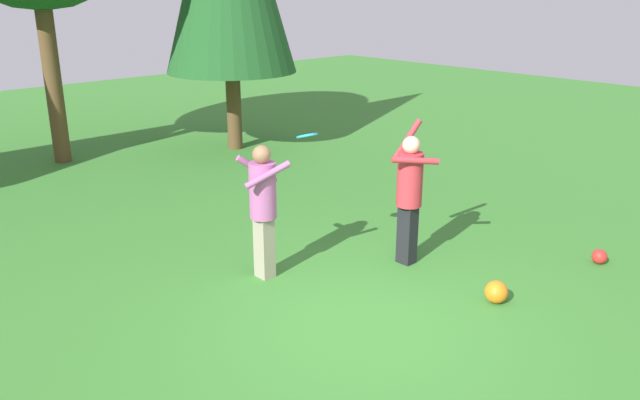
{
  "coord_description": "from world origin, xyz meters",
  "views": [
    {
      "loc": [
        -4.65,
        -4.27,
        3.61
      ],
      "look_at": [
        0.49,
        1.27,
        1.05
      ],
      "focal_mm": 35.98,
      "sensor_mm": 36.0,
      "label": 1
    }
  ],
  "objects_px": {
    "person_thrower": "(409,189)",
    "frisbee": "(307,136)",
    "person_catcher": "(263,201)",
    "ball_red": "(599,257)",
    "ball_orange": "(496,292)"
  },
  "relations": [
    {
      "from": "person_thrower",
      "to": "ball_orange",
      "type": "bearing_deg",
      "value": 120.27
    },
    {
      "from": "ball_orange",
      "to": "frisbee",
      "type": "bearing_deg",
      "value": 113.85
    },
    {
      "from": "frisbee",
      "to": "ball_orange",
      "type": "relative_size",
      "value": 1.12
    },
    {
      "from": "person_catcher",
      "to": "ball_orange",
      "type": "height_order",
      "value": "person_catcher"
    },
    {
      "from": "person_catcher",
      "to": "ball_orange",
      "type": "xyz_separation_m",
      "value": [
        1.57,
        -2.44,
        -0.9
      ]
    },
    {
      "from": "ball_red",
      "to": "frisbee",
      "type": "bearing_deg",
      "value": 139.29
    },
    {
      "from": "person_catcher",
      "to": "frisbee",
      "type": "bearing_deg",
      "value": -0.0
    },
    {
      "from": "person_thrower",
      "to": "frisbee",
      "type": "height_order",
      "value": "person_thrower"
    },
    {
      "from": "ball_red",
      "to": "ball_orange",
      "type": "bearing_deg",
      "value": 170.57
    },
    {
      "from": "person_catcher",
      "to": "ball_orange",
      "type": "distance_m",
      "value": 3.03
    },
    {
      "from": "person_thrower",
      "to": "person_catcher",
      "type": "height_order",
      "value": "person_thrower"
    },
    {
      "from": "person_catcher",
      "to": "ball_red",
      "type": "distance_m",
      "value": 4.61
    },
    {
      "from": "person_thrower",
      "to": "ball_red",
      "type": "xyz_separation_m",
      "value": [
        1.89,
        -1.81,
        -0.95
      ]
    },
    {
      "from": "person_thrower",
      "to": "ball_red",
      "type": "distance_m",
      "value": 2.78
    },
    {
      "from": "frisbee",
      "to": "person_catcher",
      "type": "bearing_deg",
      "value": 161.44
    }
  ]
}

